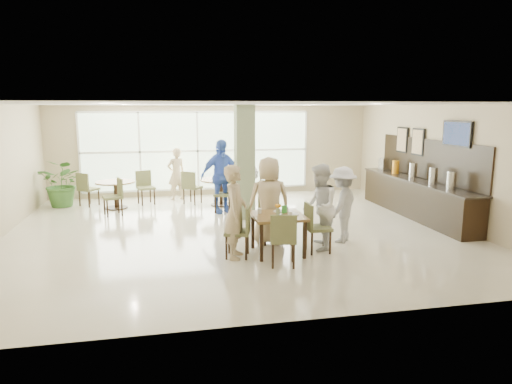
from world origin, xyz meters
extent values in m
plane|color=beige|center=(0.00, 0.00, 0.00)|extent=(10.00, 10.00, 0.00)
plane|color=white|center=(0.00, 0.00, 2.80)|extent=(10.00, 10.00, 0.00)
plane|color=tan|center=(0.00, 4.50, 1.40)|extent=(10.00, 0.00, 10.00)
plane|color=tan|center=(0.00, -4.50, 1.40)|extent=(10.00, 0.00, 10.00)
plane|color=tan|center=(5.00, 0.00, 1.40)|extent=(0.00, 9.00, 9.00)
plane|color=silver|center=(-0.50, 4.47, 1.40)|extent=(7.00, 0.00, 7.00)
cube|color=#5E6D4C|center=(0.40, 1.20, 1.40)|extent=(0.45, 0.45, 2.80)
cube|color=brown|center=(0.51, -1.72, 0.72)|extent=(0.96, 0.96, 0.05)
cube|color=black|center=(0.11, -2.12, 0.35)|extent=(0.06, 0.06, 0.70)
cube|color=black|center=(0.92, -2.12, 0.35)|extent=(0.06, 0.06, 0.70)
cube|color=black|center=(0.11, -1.32, 0.35)|extent=(0.06, 0.06, 0.70)
cube|color=black|center=(0.92, -1.32, 0.35)|extent=(0.06, 0.06, 0.70)
cylinder|color=brown|center=(-2.87, 2.99, 0.73)|extent=(1.06, 1.06, 0.04)
cylinder|color=black|center=(-2.87, 2.99, 0.35)|extent=(0.10, 0.10, 0.71)
cylinder|color=black|center=(-2.87, 2.99, 0.01)|extent=(0.60, 0.60, 0.03)
cylinder|color=brown|center=(0.01, 2.82, 0.73)|extent=(1.18, 1.18, 0.04)
cylinder|color=black|center=(0.01, 2.82, 0.35)|extent=(0.10, 0.10, 0.71)
cylinder|color=black|center=(0.01, 2.82, 0.01)|extent=(0.60, 0.60, 0.03)
cylinder|color=white|center=(0.73, -1.52, 0.80)|extent=(0.08, 0.08, 0.10)
cylinder|color=white|center=(0.69, -1.94, 0.80)|extent=(0.08, 0.08, 0.10)
cylinder|color=white|center=(0.20, -1.55, 0.80)|extent=(0.08, 0.08, 0.10)
cylinder|color=white|center=(0.43, -1.98, 0.76)|extent=(0.20, 0.20, 0.01)
cylinder|color=white|center=(0.59, -1.48, 0.76)|extent=(0.20, 0.20, 0.01)
cylinder|color=white|center=(0.81, -1.77, 0.76)|extent=(0.20, 0.20, 0.01)
cylinder|color=#99B27F|center=(0.51, -1.72, 0.81)|extent=(0.07, 0.07, 0.12)
sphere|color=#FF9D15|center=(0.54, -1.72, 0.92)|extent=(0.07, 0.07, 0.07)
sphere|color=#FF9D15|center=(0.50, -1.69, 0.92)|extent=(0.07, 0.07, 0.07)
sphere|color=#FF9D15|center=(0.50, -1.75, 0.92)|extent=(0.07, 0.07, 0.07)
cube|color=green|center=(0.66, -1.62, 0.82)|extent=(0.10, 0.04, 0.15)
cube|color=black|center=(4.68, 0.50, 0.45)|extent=(0.60, 4.60, 0.90)
cube|color=black|center=(4.68, 0.50, 0.92)|extent=(0.64, 4.70, 0.04)
cube|color=black|center=(4.97, 0.50, 1.45)|extent=(0.04, 4.60, 1.00)
cylinder|color=silver|center=(4.68, -0.90, 1.14)|extent=(0.20, 0.20, 0.40)
cylinder|color=silver|center=(4.68, -0.20, 1.14)|extent=(0.20, 0.20, 0.40)
cylinder|color=silver|center=(4.68, 0.70, 1.14)|extent=(0.20, 0.20, 0.40)
cylinder|color=orange|center=(4.68, 1.60, 1.12)|extent=(0.18, 0.18, 0.36)
cube|color=silver|center=(4.68, 2.30, 1.12)|extent=(0.18, 0.30, 0.36)
cube|color=black|center=(4.94, -0.60, 2.15)|extent=(0.06, 1.00, 0.58)
cube|color=#7F99CC|center=(4.92, -0.60, 2.15)|extent=(0.01, 0.92, 0.50)
cube|color=black|center=(4.95, 1.00, 1.85)|extent=(0.04, 0.55, 0.70)
cube|color=olive|center=(4.92, 1.00, 1.85)|extent=(0.01, 0.47, 0.62)
cube|color=black|center=(4.95, 1.80, 1.85)|extent=(0.04, 0.55, 0.70)
cube|color=olive|center=(4.92, 1.80, 1.85)|extent=(0.01, 0.47, 0.62)
imported|color=#386829|center=(-4.32, 3.51, 0.66)|extent=(1.55, 1.55, 1.32)
imported|color=tan|center=(-0.31, -1.81, 0.86)|extent=(0.58, 0.72, 1.72)
imported|color=tan|center=(0.49, -1.06, 0.89)|extent=(0.87, 0.48, 1.77)
imported|color=white|center=(1.36, -1.63, 0.84)|extent=(0.83, 0.96, 1.67)
imported|color=#B4B4B7|center=(1.99, -1.23, 0.78)|extent=(1.11, 1.13, 1.56)
imported|color=#4469CC|center=(-0.10, 1.93, 0.96)|extent=(1.28, 0.99, 1.93)
imported|color=white|center=(0.75, 2.81, 0.84)|extent=(1.16, 1.70, 1.68)
imported|color=tan|center=(-1.19, 3.87, 0.78)|extent=(0.67, 0.57, 1.56)
camera|label=1|loc=(-1.55, -9.80, 2.73)|focal=32.00mm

